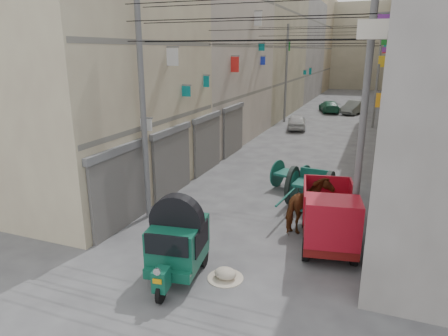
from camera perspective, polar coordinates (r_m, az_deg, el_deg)
The scene contains 16 objects.
building_row_left at distance 41.68m, azimuth 4.81°, elevation 17.12°, with size 8.00×62.00×14.00m.
building_row_right at distance 40.12m, azimuth 28.13°, elevation 15.36°, with size 8.00×62.00×14.00m.
end_cap_building at distance 71.90m, azimuth 18.90°, elevation 16.06°, with size 22.00×10.00×13.00m, color #B1A58B.
shutters_left at distance 18.53m, azimuth -4.64°, elevation 2.57°, with size 0.18×14.40×2.88m.
signboards at distance 27.85m, azimuth 13.20°, elevation 10.89°, with size 8.22×40.52×5.67m.
utility_poles at distance 23.22m, azimuth 11.56°, elevation 11.37°, with size 7.40×22.20×8.00m.
overhead_cables at distance 20.60m, azimuth 10.67°, elevation 18.53°, with size 7.40×22.52×1.12m.
auto_rickshaw at distance 10.92m, azimuth -6.66°, elevation -10.21°, with size 1.68×2.59×1.77m.
tonga_cart at distance 15.87m, azimuth 12.22°, elevation -2.73°, with size 1.76×3.55×1.55m.
mini_truck at distance 12.57m, azimuth 14.84°, elevation -7.46°, with size 2.16×3.71×1.96m.
second_cart at distance 17.76m, azimuth 9.51°, elevation -1.03°, with size 1.69×1.58×1.23m.
feed_sack at distance 11.11m, azimuth 0.20°, elevation -14.81°, with size 0.61×0.49×0.30m, color #BEB29E.
horse at distance 13.88m, azimuth 11.96°, elevation -5.30°, with size 0.93×2.04×1.72m, color maroon.
distant_car_white at distance 31.82m, azimuth 10.37°, elevation 6.52°, with size 1.38×3.42×1.16m, color silver.
distant_car_grey at distance 41.14m, azimuth 18.09°, elevation 8.25°, with size 1.33×3.82×1.26m, color #5C615E.
distant_car_green at distance 41.52m, azimuth 14.80°, elevation 8.49°, with size 1.59×3.90×1.13m, color #216044.
Camera 1 is at (4.00, -5.79, 5.92)m, focal length 32.00 mm.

